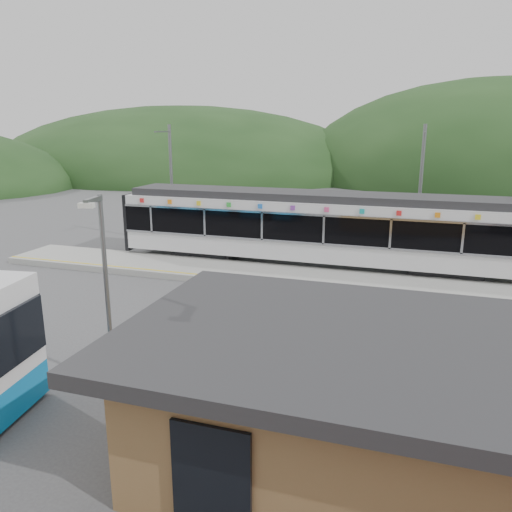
% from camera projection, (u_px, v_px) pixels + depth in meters
% --- Properties ---
extents(ground, '(120.00, 120.00, 0.00)m').
position_uv_depth(ground, '(232.00, 300.00, 20.36)').
color(ground, '#4C4C4F').
rests_on(ground, ground).
extents(hills, '(146.00, 149.00, 26.00)m').
position_uv_depth(hills, '(395.00, 278.00, 23.38)').
color(hills, '#1E3D19').
rests_on(hills, ground).
extents(platform, '(26.00, 3.20, 0.30)m').
position_uv_depth(platform, '(257.00, 274.00, 23.36)').
color(platform, '#9E9E99').
rests_on(platform, ground).
extents(yellow_line, '(26.00, 0.10, 0.01)m').
position_uv_depth(yellow_line, '(248.00, 279.00, 22.12)').
color(yellow_line, yellow).
rests_on(yellow_line, platform).
extents(train, '(20.44, 3.01, 3.74)m').
position_uv_depth(train, '(319.00, 227.00, 24.65)').
color(train, black).
rests_on(train, ground).
extents(catenary_mast_west, '(0.18, 1.80, 7.00)m').
position_uv_depth(catenary_mast_west, '(171.00, 183.00, 29.42)').
color(catenary_mast_west, slate).
rests_on(catenary_mast_west, ground).
extents(catenary_mast_east, '(0.18, 1.80, 7.00)m').
position_uv_depth(catenary_mast_east, '(420.00, 192.00, 25.24)').
color(catenary_mast_east, slate).
rests_on(catenary_mast_east, ground).
extents(station_shelter, '(9.20, 6.20, 3.00)m').
position_uv_depth(station_shelter, '(354.00, 402.00, 9.88)').
color(station_shelter, olive).
rests_on(station_shelter, ground).
extents(lamp_post, '(0.38, 0.97, 5.24)m').
position_uv_depth(lamp_post, '(103.00, 277.00, 12.66)').
color(lamp_post, slate).
rests_on(lamp_post, ground).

